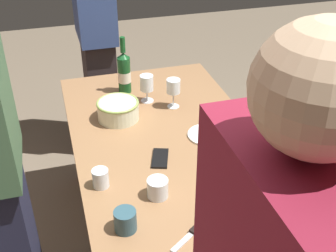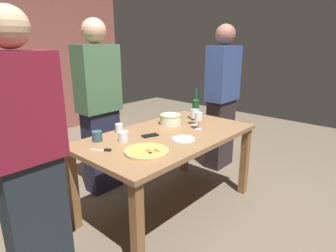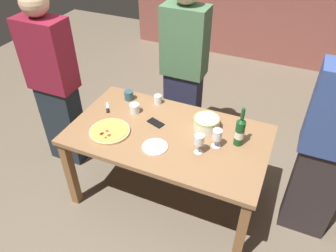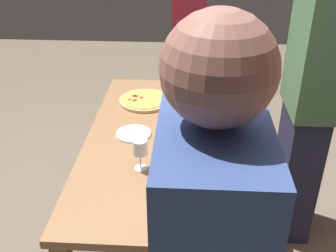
# 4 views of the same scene
# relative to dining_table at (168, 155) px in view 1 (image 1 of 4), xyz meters

# --- Properties ---
(ground_plane) EXTENTS (8.00, 8.00, 0.00)m
(ground_plane) POSITION_rel_dining_table_xyz_m (0.00, 0.00, -0.66)
(ground_plane) COLOR #6A5C4A
(dining_table) EXTENTS (1.60, 0.90, 0.75)m
(dining_table) POSITION_rel_dining_table_xyz_m (0.00, 0.00, 0.00)
(dining_table) COLOR olive
(dining_table) RESTS_ON ground
(pizza) EXTENTS (0.33, 0.33, 0.03)m
(pizza) POSITION_rel_dining_table_xyz_m (-0.44, -0.18, 0.11)
(pizza) COLOR #DBB073
(pizza) RESTS_ON dining_table
(serving_bowl) EXTENTS (0.22, 0.22, 0.10)m
(serving_bowl) POSITION_rel_dining_table_xyz_m (0.26, 0.19, 0.15)
(serving_bowl) COLOR silver
(serving_bowl) RESTS_ON dining_table
(wine_bottle) EXTENTS (0.07, 0.07, 0.33)m
(wine_bottle) POSITION_rel_dining_table_xyz_m (0.55, 0.10, 0.22)
(wine_bottle) COLOR #13491F
(wine_bottle) RESTS_ON dining_table
(wine_glass_near_pizza) EXTENTS (0.07, 0.07, 0.16)m
(wine_glass_near_pizza) POSITION_rel_dining_table_xyz_m (0.30, -0.12, 0.21)
(wine_glass_near_pizza) COLOR white
(wine_glass_near_pizza) RESTS_ON dining_table
(wine_glass_by_bottle) EXTENTS (0.07, 0.07, 0.16)m
(wine_glass_by_bottle) POSITION_rel_dining_table_xyz_m (0.40, 0.01, 0.20)
(wine_glass_by_bottle) COLOR white
(wine_glass_by_bottle) RESTS_ON dining_table
(cup_amber) EXTENTS (0.08, 0.08, 0.08)m
(cup_amber) POSITION_rel_dining_table_xyz_m (-0.53, 0.31, 0.14)
(cup_amber) COLOR #2F525F
(cup_amber) RESTS_ON dining_table
(cup_ceramic) EXTENTS (0.09, 0.09, 0.08)m
(cup_ceramic) POSITION_rel_dining_table_xyz_m (-0.38, 0.15, 0.13)
(cup_ceramic) COLOR white
(cup_ceramic) RESTS_ON dining_table
(cup_spare) EXTENTS (0.07, 0.07, 0.08)m
(cup_spare) POSITION_rel_dining_table_xyz_m (-0.26, 0.36, 0.13)
(cup_spare) COLOR white
(cup_spare) RESTS_ON dining_table
(side_plate) EXTENTS (0.20, 0.20, 0.01)m
(side_plate) POSITION_rel_dining_table_xyz_m (-0.02, -0.19, 0.10)
(side_plate) COLOR white
(side_plate) RESTS_ON dining_table
(cell_phone) EXTENTS (0.16, 0.11, 0.01)m
(cell_phone) POSITION_rel_dining_table_xyz_m (-0.15, 0.08, 0.10)
(cell_phone) COLOR black
(cell_phone) RESTS_ON dining_table
(pizza_knife) EXTENTS (0.11, 0.15, 0.02)m
(pizza_knife) POSITION_rel_dining_table_xyz_m (-0.62, 0.10, 0.10)
(pizza_knife) COLOR silver
(pizza_knife) RESTS_ON dining_table
(person_guest_right) EXTENTS (0.43, 0.24, 1.74)m
(person_guest_right) POSITION_rel_dining_table_xyz_m (1.18, 0.17, 0.23)
(person_guest_right) COLOR #2D2526
(person_guest_right) RESTS_ON ground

